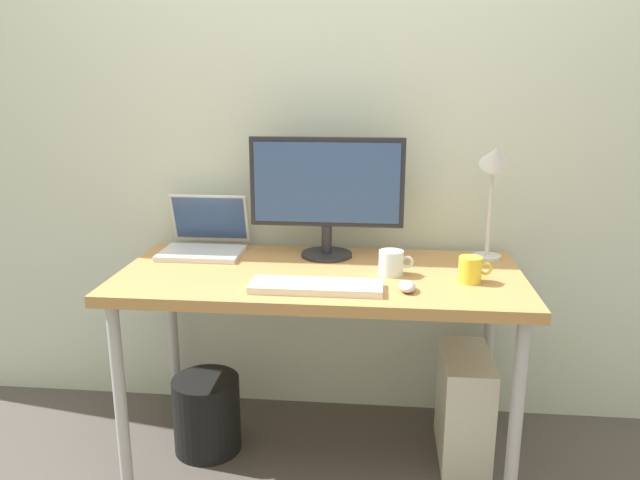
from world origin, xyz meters
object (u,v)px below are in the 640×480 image
(monitor, at_px, (327,189))
(computer_tower, at_px, (464,406))
(coffee_mug, at_px, (471,270))
(desk_lamp, at_px, (494,175))
(mouse, at_px, (407,286))
(laptop, at_px, (205,238))
(keyboard, at_px, (316,286))
(desk, at_px, (320,289))
(glass_cup, at_px, (391,263))
(wastebasket, at_px, (207,414))

(monitor, relative_size, computer_tower, 1.41)
(coffee_mug, bearing_deg, desk_lamp, 68.99)
(mouse, relative_size, computer_tower, 0.21)
(coffee_mug, bearing_deg, monitor, 152.89)
(laptop, bearing_deg, keyboard, -40.43)
(desk, relative_size, keyboard, 3.32)
(monitor, distance_m, coffee_mug, 0.63)
(keyboard, height_order, mouse, mouse)
(keyboard, xyz_separation_m, glass_cup, (0.25, 0.19, 0.03))
(desk, bearing_deg, computer_tower, 3.69)
(mouse, height_order, coffee_mug, coffee_mug)
(laptop, height_order, coffee_mug, laptop)
(monitor, height_order, laptop, monitor)
(monitor, bearing_deg, desk_lamp, 0.08)
(desk, distance_m, mouse, 0.36)
(laptop, bearing_deg, desk, -24.75)
(mouse, bearing_deg, monitor, 128.08)
(monitor, relative_size, desk_lamp, 1.27)
(desk, xyz_separation_m, laptop, (-0.49, 0.23, 0.12))
(monitor, relative_size, glass_cup, 4.78)
(desk_lamp, distance_m, computer_tower, 0.89)
(computer_tower, bearing_deg, coffee_mug, -103.21)
(monitor, relative_size, laptop, 1.86)
(mouse, bearing_deg, computer_tower, 41.54)
(desk_lamp, xyz_separation_m, coffee_mug, (-0.10, -0.27, -0.29))
(laptop, relative_size, computer_tower, 0.76)
(desk_lamp, bearing_deg, mouse, -129.93)
(coffee_mug, distance_m, glass_cup, 0.28)
(desk, bearing_deg, coffee_mug, -6.69)
(desk_lamp, bearing_deg, coffee_mug, -111.01)
(laptop, xyz_separation_m, coffee_mug, (1.02, -0.29, -0.01))
(glass_cup, relative_size, computer_tower, 0.30)
(desk, height_order, coffee_mug, coffee_mug)
(keyboard, relative_size, mouse, 4.89)
(glass_cup, relative_size, wastebasket, 0.41)
(desk_lamp, distance_m, wastebasket, 1.43)
(computer_tower, relative_size, wastebasket, 1.40)
(monitor, height_order, wastebasket, monitor)
(mouse, bearing_deg, desk, 149.67)
(desk_lamp, height_order, wastebasket, desk_lamp)
(monitor, bearing_deg, mouse, -51.92)
(coffee_mug, xyz_separation_m, computer_tower, (0.02, 0.10, -0.58))
(desk, bearing_deg, laptop, 155.25)
(wastebasket, bearing_deg, glass_cup, 1.16)
(monitor, bearing_deg, computer_tower, -17.32)
(laptop, height_order, desk_lamp, desk_lamp)
(desk, distance_m, computer_tower, 0.72)
(wastebasket, bearing_deg, keyboard, -21.51)
(mouse, distance_m, wastebasket, 0.98)
(coffee_mug, distance_m, wastebasket, 1.16)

